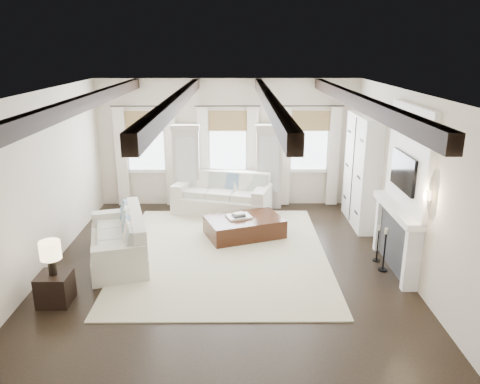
{
  "coord_description": "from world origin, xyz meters",
  "views": [
    {
      "loc": [
        0.21,
        -7.85,
        3.94
      ],
      "look_at": [
        0.29,
        1.07,
        1.15
      ],
      "focal_mm": 35.0,
      "sensor_mm": 36.0,
      "label": 1
    }
  ],
  "objects_px": {
    "ottoman": "(244,227)",
    "sofa_left": "(121,241)",
    "side_table_back": "(185,194)",
    "sofa_back": "(223,196)",
    "side_table_front": "(55,288)"
  },
  "relations": [
    {
      "from": "sofa_back",
      "to": "sofa_left",
      "type": "height_order",
      "value": "sofa_back"
    },
    {
      "from": "sofa_back",
      "to": "ottoman",
      "type": "relative_size",
      "value": 1.59
    },
    {
      "from": "sofa_back",
      "to": "sofa_left",
      "type": "xyz_separation_m",
      "value": [
        -1.87,
        -2.68,
        -0.03
      ]
    },
    {
      "from": "ottoman",
      "to": "sofa_left",
      "type": "bearing_deg",
      "value": -174.28
    },
    {
      "from": "sofa_back",
      "to": "sofa_left",
      "type": "bearing_deg",
      "value": -124.81
    },
    {
      "from": "ottoman",
      "to": "sofa_back",
      "type": "bearing_deg",
      "value": 88.25
    },
    {
      "from": "sofa_back",
      "to": "side_table_front",
      "type": "distance_m",
      "value": 4.99
    },
    {
      "from": "ottoman",
      "to": "side_table_front",
      "type": "distance_m",
      "value": 4.1
    },
    {
      "from": "sofa_left",
      "to": "side_table_back",
      "type": "distance_m",
      "value": 3.37
    },
    {
      "from": "sofa_left",
      "to": "ottoman",
      "type": "relative_size",
      "value": 1.47
    },
    {
      "from": "sofa_left",
      "to": "side_table_back",
      "type": "relative_size",
      "value": 4.0
    },
    {
      "from": "ottoman",
      "to": "side_table_front",
      "type": "relative_size",
      "value": 3.16
    },
    {
      "from": "ottoman",
      "to": "side_table_back",
      "type": "distance_m",
      "value": 2.61
    },
    {
      "from": "sofa_back",
      "to": "ottoman",
      "type": "xyz_separation_m",
      "value": [
        0.51,
        -1.55,
        -0.2
      ]
    },
    {
      "from": "ottoman",
      "to": "side_table_back",
      "type": "xyz_separation_m",
      "value": [
        -1.51,
        2.12,
        0.08
      ]
    }
  ]
}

